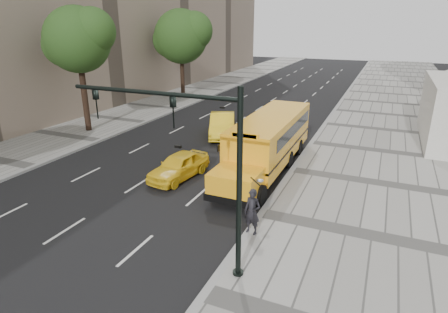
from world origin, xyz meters
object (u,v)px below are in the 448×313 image
at_px(tree_b, 78,39).
at_px(traffic_signal, 198,157).
at_px(taxi_near, 179,166).
at_px(tree_c, 182,36).
at_px(taxi_far, 222,125).
at_px(pedestrian, 252,212).
at_px(school_bus, 270,138).

relative_size(tree_b, traffic_signal, 1.44).
bearing_deg(taxi_near, tree_c, 126.72).
xyz_separation_m(taxi_far, pedestrian, (6.72, -12.31, 0.25)).
distance_m(school_bus, traffic_signal, 10.49).
distance_m(tree_b, tree_c, 14.85).
bearing_deg(tree_b, school_bus, -5.87).
distance_m(tree_b, taxi_far, 11.99).
bearing_deg(school_bus, pedestrian, -77.72).
bearing_deg(traffic_signal, tree_b, 143.04).
relative_size(tree_c, taxi_near, 2.30).
bearing_deg(pedestrian, tree_c, 134.08).
relative_size(taxi_far, traffic_signal, 0.79).
relative_size(tree_c, school_bus, 0.81).
bearing_deg(school_bus, taxi_far, 137.00).
bearing_deg(pedestrian, taxi_far, 128.08).
relative_size(taxi_near, traffic_signal, 0.64).
xyz_separation_m(tree_b, tree_c, (0.02, 14.84, -0.26)).
height_order(school_bus, taxi_near, school_bus).
height_order(tree_c, taxi_near, tree_c).
bearing_deg(pedestrian, tree_b, 160.63).
distance_m(tree_c, pedestrian, 29.64).
relative_size(taxi_near, taxi_far, 0.81).
bearing_deg(tree_c, tree_b, -90.07).
bearing_deg(tree_c, pedestrian, -55.37).
height_order(tree_b, tree_c, tree_c).
bearing_deg(taxi_far, tree_c, 107.74).
bearing_deg(pedestrian, school_bus, 111.73).
distance_m(tree_c, taxi_far, 16.31).
bearing_deg(taxi_far, pedestrian, -83.77).
bearing_deg(taxi_far, school_bus, -65.40).
height_order(tree_b, taxi_near, tree_b).
bearing_deg(school_bus, tree_c, 132.28).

